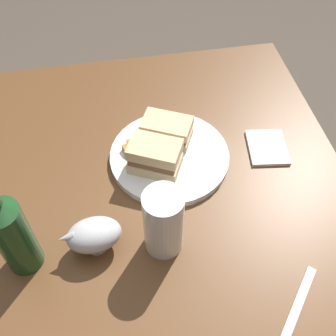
{
  "coord_description": "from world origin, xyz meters",
  "views": [
    {
      "loc": [
        0.5,
        -0.09,
        1.48
      ],
      "look_at": [
        -0.05,
        0.01,
        0.77
      ],
      "focal_mm": 43.65,
      "sensor_mm": 36.0,
      "label": 1
    }
  ],
  "objects_px": {
    "plate": "(169,156)",
    "cider_bottle": "(11,232)",
    "napkin": "(267,147)",
    "fork": "(296,309)",
    "gravy_boat": "(93,235)",
    "sandwich_half_left": "(167,130)",
    "sandwich_half_right": "(155,157)",
    "pint_glass": "(164,225)"
  },
  "relations": [
    {
      "from": "sandwich_half_left",
      "to": "cider_bottle",
      "type": "distance_m",
      "value": 0.42
    },
    {
      "from": "plate",
      "to": "napkin",
      "type": "height_order",
      "value": "plate"
    },
    {
      "from": "napkin",
      "to": "cider_bottle",
      "type": "bearing_deg",
      "value": -70.66
    },
    {
      "from": "napkin",
      "to": "sandwich_half_right",
      "type": "bearing_deg",
      "value": -85.26
    },
    {
      "from": "cider_bottle",
      "to": "napkin",
      "type": "distance_m",
      "value": 0.6
    },
    {
      "from": "sandwich_half_right",
      "to": "gravy_boat",
      "type": "relative_size",
      "value": 1.07
    },
    {
      "from": "napkin",
      "to": "fork",
      "type": "bearing_deg",
      "value": -11.15
    },
    {
      "from": "cider_bottle",
      "to": "fork",
      "type": "xyz_separation_m",
      "value": [
        0.19,
        0.48,
        -0.11
      ]
    },
    {
      "from": "gravy_boat",
      "to": "napkin",
      "type": "bearing_deg",
      "value": 114.15
    },
    {
      "from": "sandwich_half_left",
      "to": "fork",
      "type": "relative_size",
      "value": 0.74
    },
    {
      "from": "sandwich_half_left",
      "to": "gravy_boat",
      "type": "height_order",
      "value": "same"
    },
    {
      "from": "fork",
      "to": "napkin",
      "type": "bearing_deg",
      "value": -150.62
    },
    {
      "from": "sandwich_half_right",
      "to": "gravy_boat",
      "type": "xyz_separation_m",
      "value": [
        0.17,
        -0.15,
        -0.01
      ]
    },
    {
      "from": "cider_bottle",
      "to": "sandwich_half_left",
      "type": "bearing_deg",
      "value": 128.38
    },
    {
      "from": "sandwich_half_right",
      "to": "gravy_boat",
      "type": "distance_m",
      "value": 0.22
    },
    {
      "from": "sandwich_half_right",
      "to": "fork",
      "type": "relative_size",
      "value": 0.73
    },
    {
      "from": "sandwich_half_left",
      "to": "napkin",
      "type": "bearing_deg",
      "value": 75.56
    },
    {
      "from": "sandwich_half_left",
      "to": "plate",
      "type": "bearing_deg",
      "value": -2.89
    },
    {
      "from": "sandwich_half_left",
      "to": "cider_bottle",
      "type": "xyz_separation_m",
      "value": [
        0.26,
        -0.32,
        0.06
      ]
    },
    {
      "from": "pint_glass",
      "to": "gravy_boat",
      "type": "distance_m",
      "value": 0.14
    },
    {
      "from": "pint_glass",
      "to": "napkin",
      "type": "xyz_separation_m",
      "value": [
        -0.21,
        0.29,
        -0.06
      ]
    },
    {
      "from": "plate",
      "to": "cider_bottle",
      "type": "xyz_separation_m",
      "value": [
        0.21,
        -0.32,
        0.1
      ]
    },
    {
      "from": "fork",
      "to": "cider_bottle",
      "type": "bearing_deg",
      "value": -70.51
    },
    {
      "from": "plate",
      "to": "cider_bottle",
      "type": "relative_size",
      "value": 1.0
    },
    {
      "from": "sandwich_half_right",
      "to": "plate",
      "type": "bearing_deg",
      "value": 130.41
    },
    {
      "from": "sandwich_half_right",
      "to": "cider_bottle",
      "type": "height_order",
      "value": "cider_bottle"
    },
    {
      "from": "cider_bottle",
      "to": "pint_glass",
      "type": "bearing_deg",
      "value": 87.93
    },
    {
      "from": "sandwich_half_right",
      "to": "fork",
      "type": "distance_m",
      "value": 0.41
    },
    {
      "from": "gravy_boat",
      "to": "cider_bottle",
      "type": "relative_size",
      "value": 0.44
    },
    {
      "from": "gravy_boat",
      "to": "napkin",
      "type": "relative_size",
      "value": 1.12
    },
    {
      "from": "napkin",
      "to": "fork",
      "type": "distance_m",
      "value": 0.39
    },
    {
      "from": "napkin",
      "to": "plate",
      "type": "bearing_deg",
      "value": -92.4
    },
    {
      "from": "sandwich_half_left",
      "to": "napkin",
      "type": "xyz_separation_m",
      "value": [
        0.06,
        0.23,
        -0.04
      ]
    },
    {
      "from": "plate",
      "to": "fork",
      "type": "xyz_separation_m",
      "value": [
        0.39,
        0.16,
        -0.01
      ]
    },
    {
      "from": "sandwich_half_right",
      "to": "napkin",
      "type": "height_order",
      "value": "sandwich_half_right"
    },
    {
      "from": "plate",
      "to": "sandwich_half_left",
      "type": "bearing_deg",
      "value": 177.11
    },
    {
      "from": "sandwich_half_left",
      "to": "sandwich_half_right",
      "type": "height_order",
      "value": "sandwich_half_right"
    },
    {
      "from": "plate",
      "to": "sandwich_half_left",
      "type": "xyz_separation_m",
      "value": [
        -0.05,
        0.0,
        0.04
      ]
    },
    {
      "from": "sandwich_half_right",
      "to": "napkin",
      "type": "distance_m",
      "value": 0.28
    },
    {
      "from": "plate",
      "to": "napkin",
      "type": "xyz_separation_m",
      "value": [
        0.01,
        0.24,
        -0.0
      ]
    },
    {
      "from": "sandwich_half_right",
      "to": "gravy_boat",
      "type": "height_order",
      "value": "sandwich_half_right"
    },
    {
      "from": "plate",
      "to": "gravy_boat",
      "type": "bearing_deg",
      "value": -42.92
    }
  ]
}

